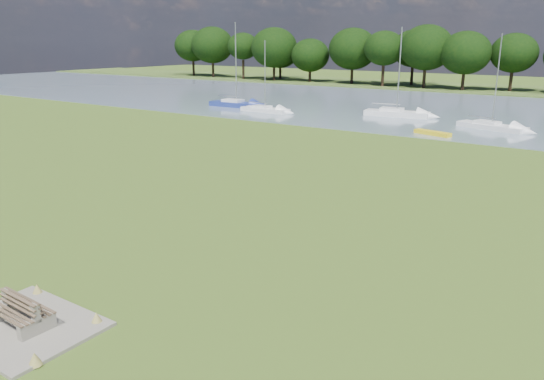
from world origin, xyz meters
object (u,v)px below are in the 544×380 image
Objects in this scene: kayak at (432,133)px; sailboat_4 at (396,111)px; bench_pair at (22,312)px; sailboat_1 at (236,102)px; sailboat_3 at (491,124)px; sailboat_0 at (265,108)px.

sailboat_4 reaches higher than kayak.
bench_pair is 51.50m from sailboat_1.
sailboat_1 is 29.62m from sailboat_3.
sailboat_1 reaches higher than sailboat_0.
sailboat_1 is 19.49m from sailboat_4.
sailboat_4 is at bearing -178.50° from sailboat_3.
bench_pair is 38.00m from kayak.
sailboat_1 reaches higher than bench_pair.
sailboat_3 is 0.92× the size of sailboat_4.
sailboat_0 is (-21.19, 42.23, -0.03)m from bench_pair.
sailboat_3 is (2.90, 44.13, -0.03)m from bench_pair.
sailboat_3 is at bearing -1.75° from sailboat_1.
sailboat_1 is 1.17× the size of sailboat_3.
sailboat_0 is at bearing 118.59° from bench_pair.
sailboat_0 is (-20.68, 4.23, 0.25)m from kayak.
sailboat_1 is (-26.20, 6.03, 0.37)m from kayak.
sailboat_3 is at bearing -23.86° from sailboat_4.
kayak is at bearing 92.72° from bench_pair.
kayak is 0.43× the size of sailboat_0.
sailboat_3 is (29.62, 0.10, -0.12)m from sailboat_1.
sailboat_4 is at bearing 21.54° from sailboat_0.
kayak is 7.02m from sailboat_3.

